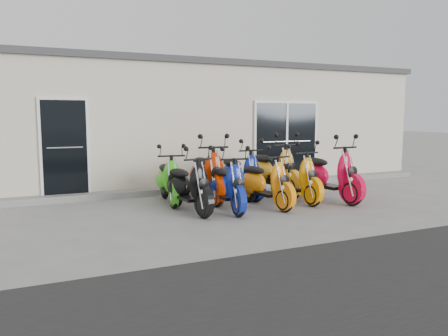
{
  "coord_description": "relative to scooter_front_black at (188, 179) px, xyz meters",
  "views": [
    {
      "loc": [
        -3.95,
        -8.17,
        1.9
      ],
      "look_at": [
        0.0,
        0.6,
        0.75
      ],
      "focal_mm": 35.0,
      "sensor_mm": 36.0,
      "label": 1
    }
  ],
  "objects": [
    {
      "name": "ground",
      "position": [
        1.11,
        0.16,
        -0.68
      ],
      "size": [
        80.0,
        80.0,
        0.0
      ],
      "primitive_type": "plane",
      "color": "gray",
      "rests_on": "ground"
    },
    {
      "name": "building",
      "position": [
        1.11,
        5.36,
        0.92
      ],
      "size": [
        14.0,
        6.0,
        3.2
      ],
      "primitive_type": "cube",
      "color": "beige",
      "rests_on": "ground"
    },
    {
      "name": "roof_cap",
      "position": [
        1.11,
        5.36,
        2.6
      ],
      "size": [
        14.2,
        6.2,
        0.16
      ],
      "primitive_type": "cube",
      "color": "#3F3F42",
      "rests_on": "building"
    },
    {
      "name": "front_step",
      "position": [
        1.11,
        2.18,
        -0.6
      ],
      "size": [
        14.0,
        0.4,
        0.15
      ],
      "primitive_type": "cube",
      "color": "gray",
      "rests_on": "ground"
    },
    {
      "name": "door_left",
      "position": [
        -2.09,
        2.33,
        0.58
      ],
      "size": [
        1.07,
        0.08,
        2.22
      ],
      "primitive_type": "cube",
      "color": "black",
      "rests_on": "front_step"
    },
    {
      "name": "door_right",
      "position": [
        3.71,
        2.33,
        0.58
      ],
      "size": [
        2.02,
        0.08,
        2.22
      ],
      "primitive_type": "cube",
      "color": "black",
      "rests_on": "front_step"
    },
    {
      "name": "scooter_front_black",
      "position": [
        0.0,
        0.0,
        0.0
      ],
      "size": [
        0.9,
        1.9,
        1.35
      ],
      "primitive_type": null,
      "rotation": [
        0.0,
        0.0,
        0.13
      ],
      "color": "black",
      "rests_on": "ground"
    },
    {
      "name": "scooter_front_blue",
      "position": [
        0.77,
        -0.16,
        -0.01
      ],
      "size": [
        0.81,
        1.86,
        1.34
      ],
      "primitive_type": null,
      "rotation": [
        0.0,
        0.0,
        -0.08
      ],
      "color": "navy",
      "rests_on": "ground"
    },
    {
      "name": "scooter_front_orange_a",
      "position": [
        1.64,
        -0.16,
        -0.01
      ],
      "size": [
        0.93,
        1.89,
        1.34
      ],
      "primitive_type": null,
      "rotation": [
        0.0,
        0.0,
        0.15
      ],
      "color": "orange",
      "rests_on": "ground"
    },
    {
      "name": "scooter_front_orange_b",
      "position": [
        2.51,
        0.08,
        0.02
      ],
      "size": [
        0.82,
        1.92,
        1.39
      ],
      "primitive_type": null,
      "rotation": [
        0.0,
        0.0,
        0.07
      ],
      "color": "orange",
      "rests_on": "ground"
    },
    {
      "name": "scooter_front_red",
      "position": [
        3.29,
        -0.14,
        0.08
      ],
      "size": [
        0.97,
        2.13,
        1.52
      ],
      "primitive_type": null,
      "rotation": [
        0.0,
        0.0,
        0.11
      ],
      "color": "red",
      "rests_on": "ground"
    },
    {
      "name": "scooter_back_green",
      "position": [
        -0.08,
        1.06,
        -0.01
      ],
      "size": [
        0.88,
        1.87,
        1.33
      ],
      "primitive_type": null,
      "rotation": [
        0.0,
        0.0,
        -0.13
      ],
      "color": "green",
      "rests_on": "ground"
    },
    {
      "name": "scooter_back_red",
      "position": [
        0.77,
        0.92,
        0.09
      ],
      "size": [
        0.93,
        2.14,
        1.54
      ],
      "primitive_type": null,
      "rotation": [
        0.0,
        0.0,
        -0.09
      ],
      "color": "#B62300",
      "rests_on": "ground"
    },
    {
      "name": "scooter_back_blue",
      "position": [
        1.65,
        1.01,
        0.03
      ],
      "size": [
        0.85,
        1.95,
        1.41
      ],
      "primitive_type": null,
      "rotation": [
        0.0,
        0.0,
        0.08
      ],
      "color": "navy",
      "rests_on": "ground"
    },
    {
      "name": "scooter_back_yellow",
      "position": [
        2.47,
        0.92,
        0.09
      ],
      "size": [
        0.95,
        2.15,
        1.54
      ],
      "primitive_type": null,
      "rotation": [
        0.0,
        0.0,
        0.09
      ],
      "color": "yellow",
      "rests_on": "ground"
    }
  ]
}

